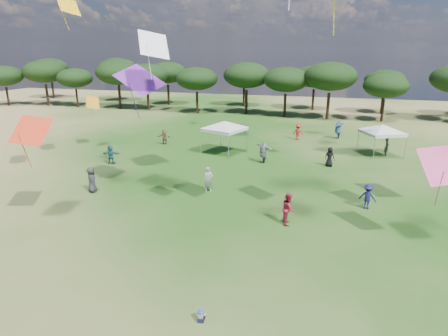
% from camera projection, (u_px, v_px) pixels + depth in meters
% --- Properties ---
extents(tree_line, '(108.78, 17.63, 7.77)m').
position_uv_depth(tree_line, '(324.00, 77.00, 52.41)').
color(tree_line, black).
rests_on(tree_line, ground).
extents(tent_left, '(5.98, 5.98, 3.28)m').
position_uv_depth(tent_left, '(224.00, 122.00, 33.04)').
color(tent_left, gray).
rests_on(tent_left, ground).
extents(tent_right, '(5.53, 5.53, 3.12)m').
position_uv_depth(tent_right, '(383.00, 126.00, 32.35)').
color(tent_right, gray).
rests_on(tent_right, ground).
extents(toddler, '(0.36, 0.39, 0.51)m').
position_uv_depth(toddler, '(201.00, 315.00, 12.84)').
color(toddler, black).
rests_on(toddler, ground).
extents(festival_crowd, '(29.27, 23.77, 1.92)m').
position_uv_depth(festival_crowd, '(284.00, 151.00, 31.37)').
color(festival_crowd, '#2D2B30').
rests_on(festival_crowd, ground).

